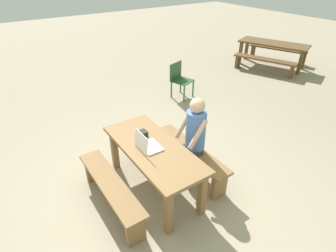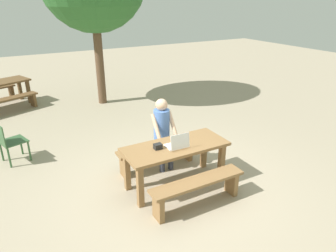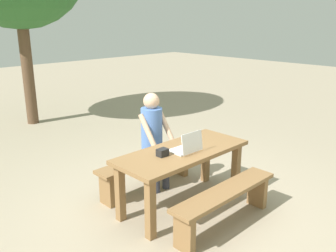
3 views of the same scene
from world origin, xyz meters
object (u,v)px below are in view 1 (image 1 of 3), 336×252
object	(u,v)px
plastic_chair	(180,79)
picnic_table_mid	(273,46)
small_pouch	(143,134)
picnic_table_front	(153,154)
laptop	(147,145)
person_seated	(194,134)

from	to	relation	value
plastic_chair	picnic_table_mid	size ratio (longest dim) A/B	0.39
small_pouch	plastic_chair	world-z (taller)	plastic_chair
picnic_table_front	plastic_chair	world-z (taller)	plastic_chair
laptop	small_pouch	size ratio (longest dim) A/B	2.68
plastic_chair	picnic_table_mid	distance (m)	3.71
picnic_table_front	person_seated	size ratio (longest dim) A/B	1.29
small_pouch	picnic_table_mid	size ratio (longest dim) A/B	0.06
person_seated	picnic_table_mid	bearing A→B (deg)	116.88
picnic_table_front	laptop	distance (m)	0.21
picnic_table_front	plastic_chair	distance (m)	3.25
picnic_table_mid	small_pouch	bearing A→B (deg)	-90.25
person_seated	picnic_table_front	bearing A→B (deg)	-98.57
person_seated	plastic_chair	bearing A→B (deg)	147.54
picnic_table_front	small_pouch	xyz separation A→B (m)	(-0.31, 0.03, 0.17)
laptop	plastic_chair	world-z (taller)	laptop
small_pouch	plastic_chair	bearing A→B (deg)	133.53
picnic_table_front	picnic_table_mid	xyz separation A→B (m)	(-2.58, 5.91, 0.01)
picnic_table_mid	plastic_chair	bearing A→B (deg)	-108.27
picnic_table_front	person_seated	bearing A→B (deg)	81.43
person_seated	small_pouch	bearing A→B (deg)	-123.92
picnic_table_mid	picnic_table_front	bearing A→B (deg)	-87.76
laptop	person_seated	size ratio (longest dim) A/B	0.25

